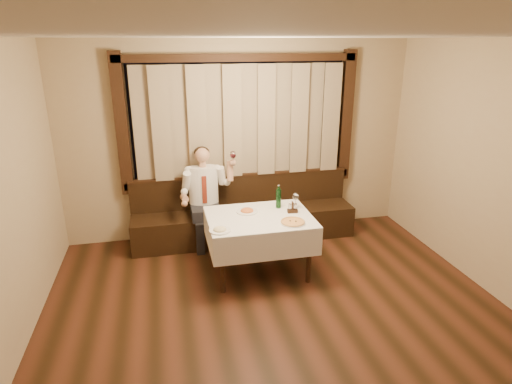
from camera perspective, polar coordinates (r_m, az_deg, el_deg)
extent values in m
cube|color=black|center=(4.20, 6.11, -21.94)|extent=(5.00, 6.00, 0.01)
cube|color=silver|center=(3.15, 8.05, 19.90)|extent=(5.00, 6.00, 0.01)
cube|color=tan|center=(6.21, -2.23, 6.82)|extent=(5.00, 0.01, 2.80)
cube|color=black|center=(6.13, -2.23, 9.52)|extent=(3.00, 0.02, 1.60)
cube|color=orange|center=(6.10, -8.70, 6.37)|extent=(0.50, 0.01, 0.40)
cube|color=black|center=(6.30, -2.07, 1.82)|extent=(3.30, 0.12, 0.10)
cube|color=black|center=(6.00, -2.27, 17.47)|extent=(3.30, 0.12, 0.10)
cube|color=black|center=(6.02, -17.49, 8.44)|extent=(0.16, 0.12, 1.90)
cube|color=black|center=(6.57, 11.90, 9.80)|extent=(0.16, 0.12, 1.90)
cube|color=#836F54|center=(6.03, -2.06, 9.36)|extent=(2.90, 0.08, 1.55)
cube|color=black|center=(6.28, -1.56, -4.33)|extent=(3.20, 0.60, 0.45)
cube|color=black|center=(6.33, -2.01, 0.26)|extent=(3.20, 0.12, 0.45)
cube|color=black|center=(6.26, -2.04, 2.37)|extent=(3.20, 0.14, 0.04)
cylinder|color=black|center=(4.96, -4.50, -9.67)|extent=(0.06, 0.06, 0.71)
cylinder|color=black|center=(5.18, 7.09, -8.40)|extent=(0.06, 0.06, 0.71)
cylinder|color=black|center=(5.61, -5.60, -6.04)|extent=(0.06, 0.06, 0.71)
cylinder|color=black|center=(5.81, 4.67, -5.08)|extent=(0.06, 0.06, 0.71)
cube|color=black|center=(5.20, 0.48, -3.53)|extent=(1.20, 0.90, 0.04)
cube|color=white|center=(5.19, 0.48, -3.29)|extent=(1.26, 0.96, 0.01)
cube|color=white|center=(4.84, 1.77, -7.36)|extent=(1.26, 0.01, 0.35)
cube|color=white|center=(5.69, -0.62, -3.08)|extent=(1.26, 0.01, 0.35)
cube|color=white|center=(5.17, -6.38, -5.65)|extent=(0.01, 0.96, 0.35)
cube|color=white|center=(5.43, 6.99, -4.41)|extent=(0.01, 0.96, 0.35)
cylinder|color=white|center=(5.02, 4.92, -4.08)|extent=(0.30, 0.30, 0.01)
cylinder|color=#BF591C|center=(5.02, 4.92, -3.99)|extent=(0.27, 0.27, 0.01)
torus|color=tan|center=(5.02, 4.93, -3.95)|extent=(0.29, 0.29, 0.02)
sphere|color=black|center=(5.02, 4.58, -3.85)|extent=(0.02, 0.02, 0.02)
sphere|color=black|center=(5.02, 5.34, -3.90)|extent=(0.02, 0.02, 0.02)
cylinder|color=white|center=(5.31, -1.21, -2.62)|extent=(0.26, 0.26, 0.02)
ellipsoid|color=#C5521F|center=(5.30, -1.21, -2.17)|extent=(0.16, 0.16, 0.07)
cylinder|color=white|center=(4.82, -4.84, -5.12)|extent=(0.24, 0.24, 0.01)
ellipsoid|color=beige|center=(4.80, -4.86, -4.68)|extent=(0.15, 0.15, 0.07)
cylinder|color=#0E4415|center=(5.42, 3.02, -0.88)|extent=(0.07, 0.07, 0.25)
cylinder|color=#0E4415|center=(5.37, 3.04, 0.54)|extent=(0.03, 0.03, 0.06)
cylinder|color=silver|center=(5.36, 3.05, 0.88)|extent=(0.03, 0.03, 0.01)
cylinder|color=white|center=(5.46, 5.25, -2.13)|extent=(0.07, 0.07, 0.01)
cylinder|color=white|center=(5.44, 5.26, -1.58)|extent=(0.01, 0.01, 0.11)
ellipsoid|color=white|center=(5.40, 5.30, -0.60)|extent=(0.08, 0.08, 0.09)
cube|color=black|center=(5.31, 4.89, -2.53)|extent=(0.13, 0.07, 0.04)
cube|color=black|center=(5.29, 4.91, -1.84)|extent=(0.02, 0.06, 0.10)
cylinder|color=white|center=(5.29, 4.51, -2.07)|extent=(0.03, 0.03, 0.07)
cylinder|color=silver|center=(5.27, 4.53, -1.65)|extent=(0.04, 0.04, 0.01)
cylinder|color=white|center=(5.30, 5.30, -2.03)|extent=(0.03, 0.03, 0.07)
cylinder|color=silver|center=(5.29, 5.31, -1.61)|extent=(0.04, 0.04, 0.01)
cube|color=black|center=(5.98, -6.75, -2.58)|extent=(0.39, 0.44, 0.16)
cube|color=black|center=(5.90, -7.45, -6.16)|extent=(0.11, 0.12, 0.45)
cube|color=black|center=(5.92, -5.37, -5.98)|extent=(0.11, 0.12, 0.45)
ellipsoid|color=white|center=(6.00, -7.03, 0.96)|extent=(0.41, 0.25, 0.53)
cube|color=maroon|center=(5.88, -6.89, 0.29)|extent=(0.06, 0.01, 0.39)
cylinder|color=tan|center=(5.91, -7.15, 3.74)|extent=(0.10, 0.10, 0.08)
sphere|color=tan|center=(5.88, -7.21, 4.93)|extent=(0.20, 0.20, 0.20)
ellipsoid|color=black|center=(5.90, -7.25, 5.28)|extent=(0.21, 0.21, 0.16)
sphere|color=white|center=(5.92, -9.00, 2.80)|extent=(0.13, 0.13, 0.13)
sphere|color=white|center=(5.95, -5.25, 3.06)|extent=(0.13, 0.13, 0.13)
sphere|color=tan|center=(5.64, -9.52, -1.55)|extent=(0.08, 0.08, 0.08)
sphere|color=tan|center=(5.79, -3.15, 3.93)|extent=(0.09, 0.09, 0.09)
cylinder|color=white|center=(5.75, -3.11, 4.23)|extent=(0.01, 0.01, 0.11)
ellipsoid|color=white|center=(5.73, -3.12, 5.03)|extent=(0.08, 0.08, 0.10)
ellipsoid|color=#4C070F|center=(5.73, -3.12, 4.84)|extent=(0.06, 0.06, 0.06)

